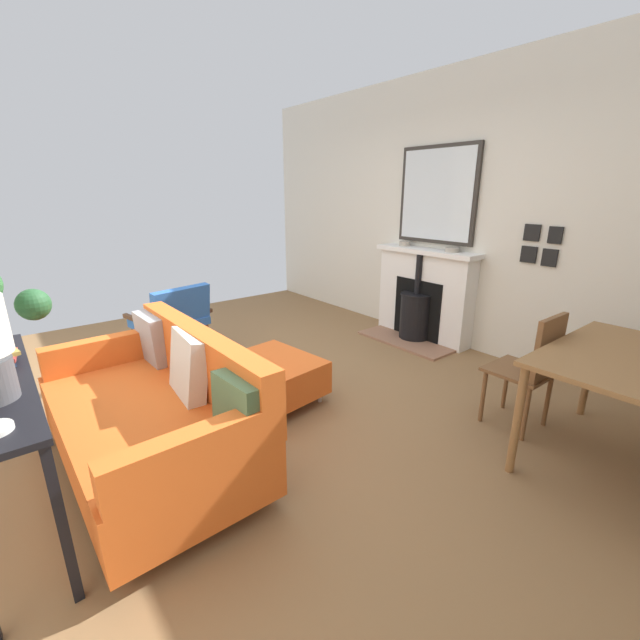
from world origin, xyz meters
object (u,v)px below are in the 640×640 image
Objects in this scene: fireplace at (422,300)px; mantel_bowl_far at (452,249)px; mantel_bowl_near at (405,243)px; ottoman at (271,376)px; dining_table at (634,371)px; sofa at (157,412)px; armchair_accent at (174,317)px; dining_chair_near_fireplace at (533,364)px.

mantel_bowl_far is (-0.03, 0.32, 0.61)m from fireplace.
mantel_bowl_near is 0.16× the size of ottoman.
fireplace is at bearing -113.08° from dining_table.
sofa is (3.20, 0.79, -0.72)m from mantel_bowl_near.
armchair_accent is at bearing -66.15° from dining_table.
ottoman is 1.95m from dining_chair_near_fireplace.
armchair_accent reaches higher than dining_table.
mantel_bowl_near is at bearing -166.14° from ottoman.
dining_chair_near_fireplace is at bearing 60.47° from fireplace.
mantel_bowl_near reaches higher than armchair_accent.
armchair_accent is at bearing -24.52° from fireplace.
mantel_bowl_far reaches higher than dining_table.
fireplace is 3.20m from sofa.
ottoman is 0.67× the size of dining_table.
armchair_accent is (2.48, -1.13, -0.00)m from fireplace.
mantel_bowl_near reaches higher than ottoman.
sofa is at bearing -29.83° from dining_chair_near_fireplace.
dining_table is 1.37× the size of dining_chair_near_fireplace.
dining_table is (1.00, 1.96, -0.42)m from mantel_bowl_far.
fireplace is 1.97m from dining_chair_near_fireplace.
mantel_bowl_far is 0.19× the size of armchair_accent.
sofa is at bearing 13.89° from ottoman.
sofa is at bearing 2.58° from mantel_bowl_far.
dining_chair_near_fireplace is at bearing -89.84° from dining_table.
dining_chair_near_fireplace is at bearing 150.17° from sofa.
mantel_bowl_far is 2.24m from dining_table.
mantel_bowl_near reaches higher than mantel_bowl_far.
mantel_bowl_far is at bearing 177.48° from ottoman.
armchair_accent is 0.66× the size of dining_table.
ottoman is (2.22, 0.55, -0.85)m from mantel_bowl_near.
mantel_bowl_near is at bearing -90.00° from mantel_bowl_far.
fireplace is 0.69m from mantel_bowl_far.
fireplace is 2.48m from dining_table.
mantel_bowl_far is at bearing -125.69° from dining_chair_near_fireplace.
mantel_bowl_near is 2.71m from armchair_accent.
mantel_bowl_near is at bearing -116.18° from dining_chair_near_fireplace.
armchair_accent is 0.90× the size of dining_chair_near_fireplace.
dining_chair_near_fireplace is at bearing 129.02° from ottoman.
ottoman is 2.43m from dining_table.
ottoman is at bearing 13.86° from mantel_bowl_near.
ottoman is at bearing 102.15° from armchair_accent.
dining_chair_near_fireplace is (-1.21, 1.50, 0.29)m from ottoman.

